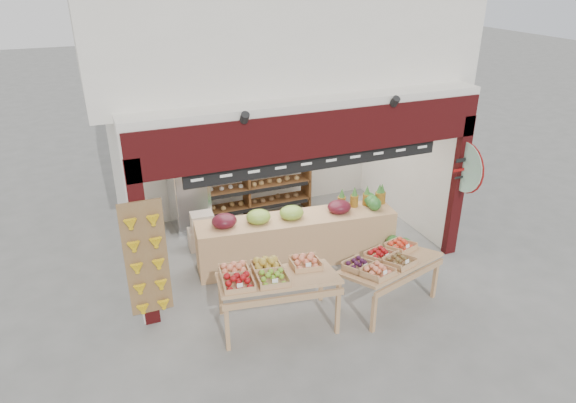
# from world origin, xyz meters

# --- Properties ---
(ground) EXTENTS (60.00, 60.00, 0.00)m
(ground) POSITION_xyz_m (0.00, 0.00, 0.00)
(ground) COLOR slate
(ground) RESTS_ON ground
(shop_structure) EXTENTS (6.36, 5.12, 5.40)m
(shop_structure) POSITION_xyz_m (0.00, 1.61, 3.92)
(shop_structure) COLOR white
(shop_structure) RESTS_ON ground
(banana_board) EXTENTS (0.60, 0.15, 1.80)m
(banana_board) POSITION_xyz_m (-2.73, -1.17, 1.12)
(banana_board) COLOR olive
(banana_board) RESTS_ON ground
(gift_sign) EXTENTS (0.04, 0.93, 0.92)m
(gift_sign) POSITION_xyz_m (2.75, -1.15, 1.75)
(gift_sign) COLOR #A3CDB9
(gift_sign) RESTS_ON ground
(back_shelving) EXTENTS (2.77, 0.45, 1.73)m
(back_shelving) POSITION_xyz_m (-0.33, 1.72, 1.12)
(back_shelving) COLOR brown
(back_shelving) RESTS_ON ground
(refrigerator) EXTENTS (0.75, 0.75, 1.81)m
(refrigerator) POSITION_xyz_m (-1.52, 1.79, 0.91)
(refrigerator) COLOR silver
(refrigerator) RESTS_ON ground
(cardboard_stack) EXTENTS (1.01, 0.74, 0.72)m
(cardboard_stack) POSITION_xyz_m (-1.28, 0.88, 0.26)
(cardboard_stack) COLOR beige
(cardboard_stack) RESTS_ON ground
(mid_counter) EXTENTS (3.62, 1.10, 1.11)m
(mid_counter) POSITION_xyz_m (-0.04, -0.26, 0.49)
(mid_counter) COLOR tan
(mid_counter) RESTS_ON ground
(display_table_left) EXTENTS (1.85, 1.22, 1.09)m
(display_table_left) POSITION_xyz_m (-1.11, -1.77, 0.85)
(display_table_left) COLOR tan
(display_table_left) RESTS_ON ground
(display_table_right) EXTENTS (1.71, 1.24, 0.99)m
(display_table_right) POSITION_xyz_m (0.74, -1.97, 0.76)
(display_table_right) COLOR tan
(display_table_right) RESTS_ON ground
(watermelon_pile) EXTENTS (0.64, 0.66, 0.50)m
(watermelon_pile) POSITION_xyz_m (1.69, -1.07, 0.19)
(watermelon_pile) COLOR #1A4E1A
(watermelon_pile) RESTS_ON ground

